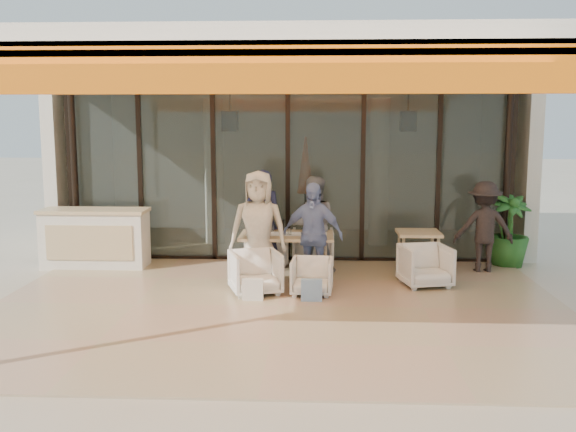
{
  "coord_description": "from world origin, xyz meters",
  "views": [
    {
      "loc": [
        0.53,
        -8.57,
        2.57
      ],
      "look_at": [
        0.1,
        0.9,
        1.15
      ],
      "focal_mm": 40.0,
      "sensor_mm": 36.0,
      "label": 1
    }
  ],
  "objects_px": {
    "side_chair": "(425,264)",
    "chair_far_left": "(266,246)",
    "chair_near_right": "(312,275)",
    "standing_woman": "(484,227)",
    "diner_navy": "(263,221)",
    "potted_palm": "(508,229)",
    "diner_cream": "(258,229)",
    "dining_table": "(286,238)",
    "host_counter": "(95,238)",
    "side_table": "(418,238)",
    "diner_periwinkle": "(312,235)",
    "diner_grey": "(313,225)",
    "chair_far_right": "(313,246)",
    "chair_near_left": "(255,271)"
  },
  "relations": [
    {
      "from": "host_counter",
      "to": "chair_far_right",
      "type": "height_order",
      "value": "host_counter"
    },
    {
      "from": "chair_near_right",
      "to": "diner_cream",
      "type": "xyz_separation_m",
      "value": [
        -0.84,
        0.5,
        0.6
      ]
    },
    {
      "from": "host_counter",
      "to": "chair_near_right",
      "type": "height_order",
      "value": "host_counter"
    },
    {
      "from": "side_table",
      "to": "potted_palm",
      "type": "bearing_deg",
      "value": 24.76
    },
    {
      "from": "diner_grey",
      "to": "standing_woman",
      "type": "bearing_deg",
      "value": -177.94
    },
    {
      "from": "chair_near_right",
      "to": "diner_navy",
      "type": "relative_size",
      "value": 0.35
    },
    {
      "from": "chair_far_left",
      "to": "diner_cream",
      "type": "height_order",
      "value": "diner_cream"
    },
    {
      "from": "host_counter",
      "to": "side_table",
      "type": "relative_size",
      "value": 2.48
    },
    {
      "from": "diner_periwinkle",
      "to": "standing_woman",
      "type": "xyz_separation_m",
      "value": [
        2.89,
        1.08,
        -0.04
      ]
    },
    {
      "from": "standing_woman",
      "to": "side_chair",
      "type": "bearing_deg",
      "value": 42.13
    },
    {
      "from": "chair_far_right",
      "to": "potted_palm",
      "type": "bearing_deg",
      "value": -178.09
    },
    {
      "from": "chair_far_left",
      "to": "diner_grey",
      "type": "relative_size",
      "value": 0.43
    },
    {
      "from": "chair_far_left",
      "to": "side_table",
      "type": "distance_m",
      "value": 2.68
    },
    {
      "from": "host_counter",
      "to": "standing_woman",
      "type": "bearing_deg",
      "value": -0.38
    },
    {
      "from": "side_chair",
      "to": "chair_far_left",
      "type": "bearing_deg",
      "value": 140.39
    },
    {
      "from": "chair_far_right",
      "to": "dining_table",
      "type": "bearing_deg",
      "value": 64.42
    },
    {
      "from": "host_counter",
      "to": "diner_cream",
      "type": "bearing_deg",
      "value": -20.69
    },
    {
      "from": "side_chair",
      "to": "dining_table",
      "type": "bearing_deg",
      "value": 157.33
    },
    {
      "from": "dining_table",
      "to": "diner_navy",
      "type": "relative_size",
      "value": 0.85
    },
    {
      "from": "dining_table",
      "to": "chair_near_right",
      "type": "distance_m",
      "value": 1.11
    },
    {
      "from": "dining_table",
      "to": "chair_near_right",
      "type": "bearing_deg",
      "value": -65.89
    },
    {
      "from": "chair_far_right",
      "to": "diner_grey",
      "type": "relative_size",
      "value": 0.45
    },
    {
      "from": "diner_cream",
      "to": "side_chair",
      "type": "bearing_deg",
      "value": 3.74
    },
    {
      "from": "diner_periwinkle",
      "to": "standing_woman",
      "type": "height_order",
      "value": "diner_periwinkle"
    },
    {
      "from": "side_table",
      "to": "diner_grey",
      "type": "bearing_deg",
      "value": 176.8
    },
    {
      "from": "chair_far_left",
      "to": "diner_periwinkle",
      "type": "height_order",
      "value": "diner_periwinkle"
    },
    {
      "from": "diner_navy",
      "to": "side_table",
      "type": "relative_size",
      "value": 2.36
    },
    {
      "from": "chair_far_left",
      "to": "diner_cream",
      "type": "bearing_deg",
      "value": 75.45
    },
    {
      "from": "chair_far_right",
      "to": "side_table",
      "type": "bearing_deg",
      "value": 160.01
    },
    {
      "from": "chair_near_right",
      "to": "standing_woman",
      "type": "distance_m",
      "value": 3.33
    },
    {
      "from": "chair_far_left",
      "to": "side_table",
      "type": "xyz_separation_m",
      "value": [
        2.59,
        -0.6,
        0.29
      ]
    },
    {
      "from": "host_counter",
      "to": "potted_palm",
      "type": "bearing_deg",
      "value": 3.64
    },
    {
      "from": "diner_cream",
      "to": "potted_palm",
      "type": "relative_size",
      "value": 1.37
    },
    {
      "from": "diner_cream",
      "to": "side_chair",
      "type": "distance_m",
      "value": 2.65
    },
    {
      "from": "diner_grey",
      "to": "diner_cream",
      "type": "bearing_deg",
      "value": 45.52
    },
    {
      "from": "chair_near_right",
      "to": "diner_cream",
      "type": "height_order",
      "value": "diner_cream"
    },
    {
      "from": "diner_navy",
      "to": "diner_cream",
      "type": "distance_m",
      "value": 0.9
    },
    {
      "from": "chair_far_right",
      "to": "standing_woman",
      "type": "height_order",
      "value": "standing_woman"
    },
    {
      "from": "chair_far_right",
      "to": "diner_navy",
      "type": "relative_size",
      "value": 0.42
    },
    {
      "from": "diner_cream",
      "to": "diner_periwinkle",
      "type": "relative_size",
      "value": 1.11
    },
    {
      "from": "chair_near_left",
      "to": "diner_navy",
      "type": "relative_size",
      "value": 0.41
    },
    {
      "from": "chair_far_left",
      "to": "chair_near_right",
      "type": "distance_m",
      "value": 2.08
    },
    {
      "from": "chair_far_right",
      "to": "diner_periwinkle",
      "type": "distance_m",
      "value": 1.47
    },
    {
      "from": "diner_navy",
      "to": "potted_palm",
      "type": "xyz_separation_m",
      "value": [
        4.29,
        0.68,
        -0.22
      ]
    },
    {
      "from": "potted_palm",
      "to": "diner_grey",
      "type": "bearing_deg",
      "value": -168.78
    },
    {
      "from": "side_table",
      "to": "standing_woman",
      "type": "xyz_separation_m",
      "value": [
        1.14,
        0.28,
        0.14
      ]
    },
    {
      "from": "dining_table",
      "to": "diner_periwinkle",
      "type": "xyz_separation_m",
      "value": [
        0.43,
        -0.46,
        0.13
      ]
    },
    {
      "from": "diner_navy",
      "to": "standing_woman",
      "type": "relative_size",
      "value": 1.13
    },
    {
      "from": "side_table",
      "to": "standing_woman",
      "type": "bearing_deg",
      "value": 13.6
    },
    {
      "from": "chair_near_right",
      "to": "side_table",
      "type": "relative_size",
      "value": 0.82
    }
  ]
}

